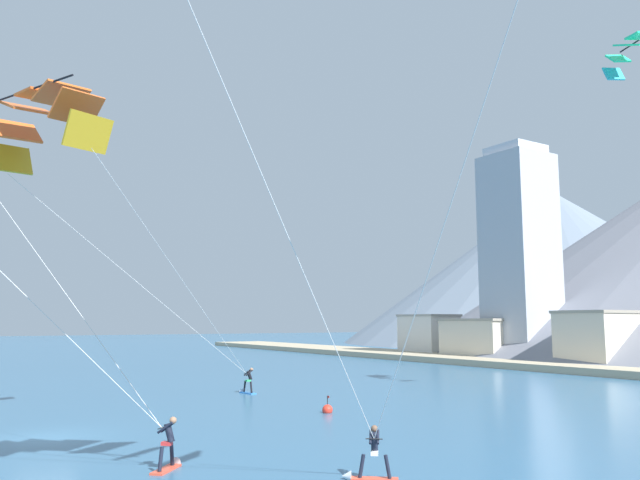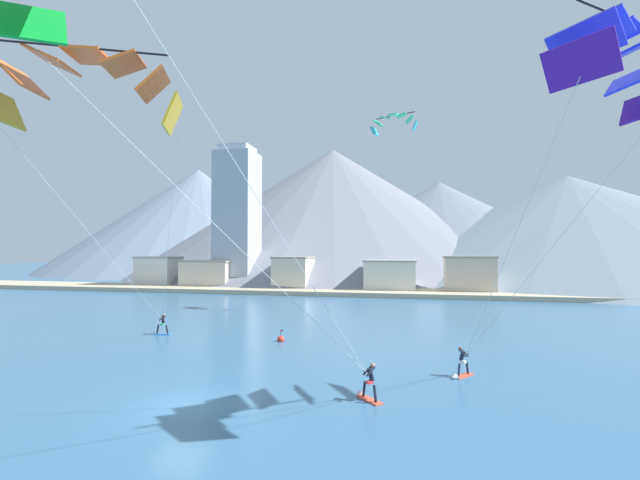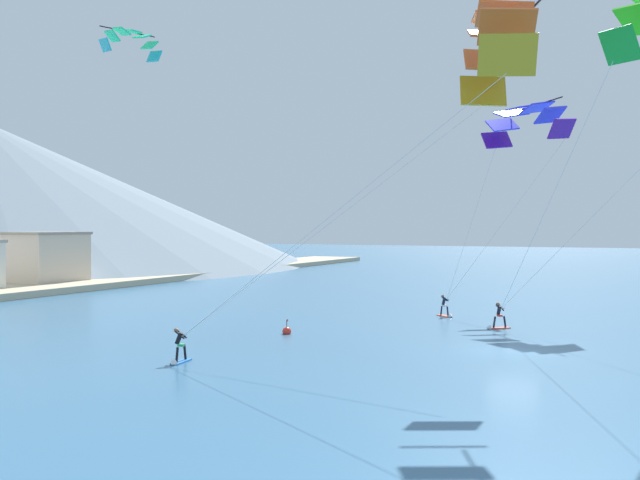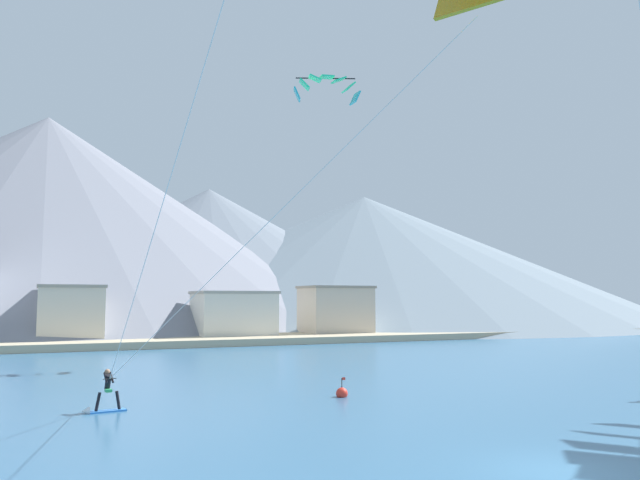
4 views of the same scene
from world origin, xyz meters
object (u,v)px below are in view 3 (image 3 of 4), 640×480
kitesurfer_near_lead (178,352)px  parafoil_kite_mid_center (525,120)px  parafoil_kite_near_lead (496,45)px  kitesurfer_mid_center (446,310)px  parafoil_kite_distant_high_outer (131,40)px  race_marker_buoy (287,331)px  kitesurfer_near_trail (497,320)px

kitesurfer_near_lead → parafoil_kite_mid_center: bearing=-22.0°
parafoil_kite_near_lead → parafoil_kite_mid_center: parafoil_kite_near_lead is taller
kitesurfer_mid_center → parafoil_kite_mid_center: size_ratio=0.11×
kitesurfer_near_lead → parafoil_kite_mid_center: parafoil_kite_mid_center is taller
parafoil_kite_mid_center → kitesurfer_near_lead: bearing=158.0°
parafoil_kite_near_lead → kitesurfer_near_lead: bearing=110.4°
parafoil_kite_near_lead → parafoil_kite_distant_high_outer: (13.06, 32.55, 6.94)m
race_marker_buoy → kitesurfer_near_lead: bearing=178.1°
kitesurfer_near_trail → parafoil_kite_distant_high_outer: size_ratio=0.32×
parafoil_kite_near_lead → race_marker_buoy: 21.12m
parafoil_kite_distant_high_outer → race_marker_buoy: bearing=-112.6°
race_marker_buoy → parafoil_kite_distant_high_outer: bearing=67.4°
parafoil_kite_near_lead → parafoil_kite_mid_center: size_ratio=1.13×
parafoil_kite_distant_high_outer → race_marker_buoy: 29.82m
kitesurfer_near_lead → parafoil_kite_near_lead: size_ratio=0.11×
kitesurfer_near_lead → parafoil_kite_near_lead: parafoil_kite_near_lead is taller
kitesurfer_near_lead → kitesurfer_mid_center: 24.16m
kitesurfer_mid_center → parafoil_kite_near_lead: bearing=-158.0°
kitesurfer_near_trail → parafoil_kite_mid_center: (10.45, -0.03, 14.47)m
parafoil_kite_mid_center → parafoil_kite_distant_high_outer: size_ratio=2.68×
race_marker_buoy → kitesurfer_mid_center: bearing=-28.1°
parafoil_kite_near_lead → parafoil_kite_distant_high_outer: 35.75m
parafoil_kite_near_lead → parafoil_kite_distant_high_outer: parafoil_kite_distant_high_outer is taller
kitesurfer_near_lead → parafoil_kite_mid_center: (28.93, -11.72, 14.47)m
kitesurfer_near_lead → kitesurfer_mid_center: (23.11, -7.04, -0.06)m
kitesurfer_mid_center → parafoil_kite_near_lead: parafoil_kite_near_lead is taller
kitesurfer_near_lead → parafoil_kite_near_lead: 21.09m
kitesurfer_near_trail → race_marker_buoy: 13.80m
kitesurfer_near_trail → parafoil_kite_near_lead: 19.84m
parafoil_kite_distant_high_outer → race_marker_buoy: size_ratio=5.48×
kitesurfer_near_trail → parafoil_kite_distant_high_outer: 36.92m
kitesurfer_mid_center → parafoil_kite_distant_high_outer: size_ratio=0.30×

